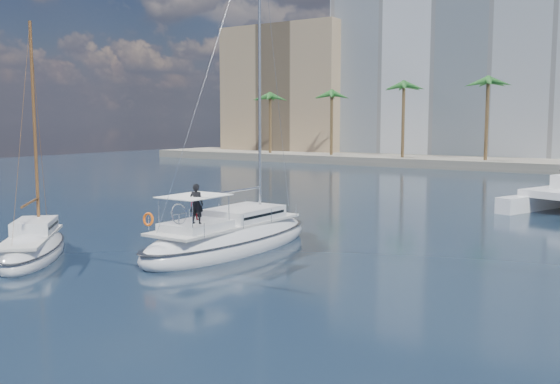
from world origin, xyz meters
The scene contains 9 objects.
ground centered at (0.00, 0.00, 0.00)m, with size 160.00×160.00×0.00m, color black.
quay centered at (0.00, 61.00, 0.60)m, with size 120.00×14.00×1.20m, color gray.
building_modern centered at (-12.00, 73.00, 14.00)m, with size 42.00×16.00×28.00m, color white.
building_tan_left centered at (-42.00, 69.00, 11.00)m, with size 22.00×14.00×22.00m, color tan.
palm_left centered at (-34.00, 57.00, 10.28)m, with size 3.60×3.60×12.30m.
palm_centre centered at (0.00, 57.00, 10.28)m, with size 3.60×3.60×12.30m.
main_sloop centered at (-2.60, 0.10, 0.54)m, with size 3.91×11.91×17.62m.
small_sloop centered at (-9.12, -6.40, 0.42)m, with size 7.34×7.65×11.59m.
seagull centered at (-6.76, 6.97, 0.51)m, with size 1.23×0.53×0.23m.
Camera 1 is at (16.00, -23.69, 6.32)m, focal length 40.00 mm.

